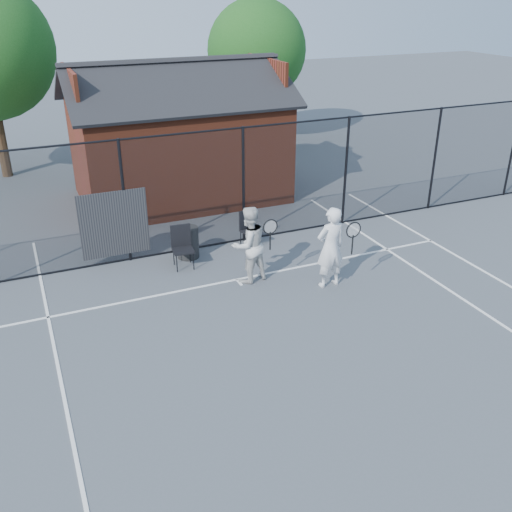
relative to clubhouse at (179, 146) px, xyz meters
name	(u,v)px	position (x,y,z in m)	size (l,w,h in m)	color
ground	(297,349)	(-0.50, -9.00, -1.61)	(80.00, 80.00, 0.00)	#4F555A
court_lines	(334,391)	(-0.50, -10.32, -1.60)	(11.02, 18.00, 0.01)	white
fence	(194,195)	(-0.80, -4.00, -0.16)	(22.04, 3.00, 3.00)	black
clubhouse	(179,146)	(0.00, 0.00, 0.00)	(6.50, 4.36, 4.19)	maroon
tree_right	(257,50)	(5.00, 5.50, 2.10)	(3.97, 3.97, 5.70)	#342314
player_front	(331,247)	(1.29, -7.05, -0.68)	(0.84, 0.62, 1.85)	white
player_back	(249,245)	(-0.25, -6.13, -0.72)	(1.02, 0.84, 1.77)	silver
chair_left	(183,248)	(-1.42, -4.90, -1.11)	(0.48, 0.50, 0.99)	black
chair_right	(251,229)	(0.52, -4.40, -1.15)	(0.44, 0.45, 0.91)	black
waste_bin	(188,242)	(-1.15, -4.40, -1.22)	(0.54, 0.54, 0.78)	black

